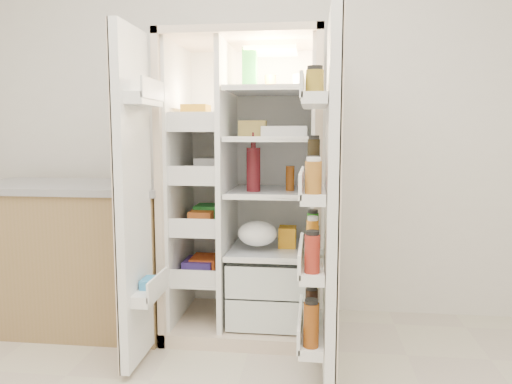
# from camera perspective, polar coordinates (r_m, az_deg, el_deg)

# --- Properties ---
(wall_back) EXTENTS (4.00, 0.02, 2.70)m
(wall_back) POSITION_cam_1_polar(r_m,az_deg,el_deg) (3.34, 0.73, 8.97)
(wall_back) COLOR white
(wall_back) RESTS_ON floor
(refrigerator) EXTENTS (0.92, 0.70, 1.80)m
(refrigerator) POSITION_cam_1_polar(r_m,az_deg,el_deg) (3.04, -0.82, -2.30)
(refrigerator) COLOR beige
(refrigerator) RESTS_ON floor
(freezer_door) EXTENTS (0.15, 0.40, 1.72)m
(freezer_door) POSITION_cam_1_polar(r_m,az_deg,el_deg) (2.57, -14.13, -0.93)
(freezer_door) COLOR white
(freezer_door) RESTS_ON floor
(fridge_door) EXTENTS (0.17, 0.58, 1.72)m
(fridge_door) POSITION_cam_1_polar(r_m,az_deg,el_deg) (2.31, 8.38, -2.19)
(fridge_door) COLOR white
(fridge_door) RESTS_ON floor
(kitchen_counter) EXTENTS (1.27, 0.67, 0.92)m
(kitchen_counter) POSITION_cam_1_polar(r_m,az_deg,el_deg) (3.33, -20.34, -6.88)
(kitchen_counter) COLOR olive
(kitchen_counter) RESTS_ON floor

